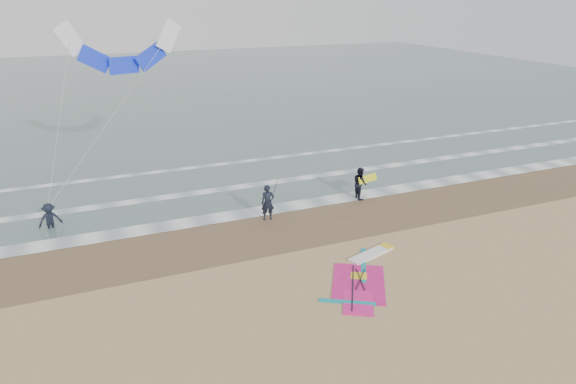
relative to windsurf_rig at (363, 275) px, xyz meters
name	(u,v)px	position (x,y,z in m)	size (l,w,h in m)	color
ground	(383,280)	(0.56, -0.59, -0.03)	(120.00, 120.00, 0.00)	tan
sea_water	(167,86)	(0.56, 47.41, -0.02)	(120.00, 80.00, 0.02)	#47605E
wet_sand_band	(318,221)	(0.56, 5.41, -0.03)	(120.00, 5.00, 0.01)	brown
foam_waterline	(284,191)	(0.56, 9.85, 0.00)	(120.00, 9.15, 0.02)	white
windsurf_rig	(363,275)	(0.00, 0.00, 0.00)	(4.87, 4.61, 0.12)	white
person_standing	(268,203)	(-1.63, 6.54, 0.86)	(0.65, 0.43, 1.79)	black
person_walking	(360,183)	(3.98, 7.29, 0.85)	(0.85, 0.67, 1.76)	black
person_wading	(49,213)	(-11.56, 9.43, 0.79)	(1.07, 0.61, 1.65)	black
held_pole	(273,194)	(-1.33, 6.54, 1.28)	(0.17, 0.86, 1.82)	black
carried_kiteboard	(368,179)	(4.38, 7.19, 1.08)	(1.30, 0.51, 0.39)	yellow
surf_kite	(122,52)	(-7.04, 13.78, 7.57)	(7.80, 4.66, 8.17)	white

